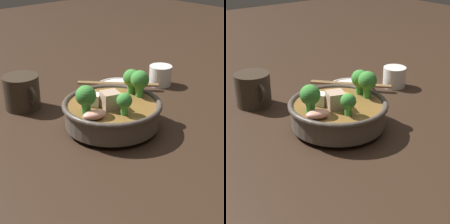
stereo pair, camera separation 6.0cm
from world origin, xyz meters
The scene contains 6 objects.
ground_plane centered at (0.00, 0.00, 0.00)m, with size 3.00×3.00×0.00m, color black.
stirfry_bowl centered at (0.00, 0.00, 0.04)m, with size 0.22×0.22×0.12m.
side_saucer centered at (-0.16, 0.17, 0.01)m, with size 0.12×0.12×0.01m.
tea_cup centered at (-0.10, 0.28, 0.03)m, with size 0.06×0.06×0.06m.
dark_mug centered at (-0.23, -0.09, 0.04)m, with size 0.11×0.09×0.08m.
chopsticks_pair centered at (-0.16, 0.17, 0.02)m, with size 0.18×0.16×0.01m.
Camera 1 is at (0.54, -0.50, 0.39)m, focal length 60.00 mm.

